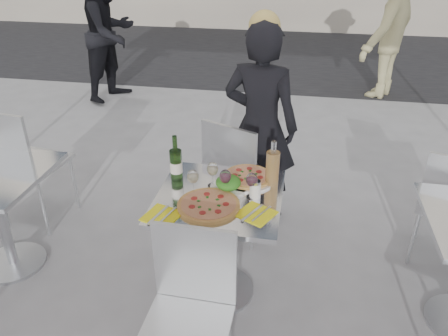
% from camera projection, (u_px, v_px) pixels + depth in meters
% --- Properties ---
extents(ground, '(80.00, 80.00, 0.00)m').
position_uv_depth(ground, '(220.00, 291.00, 2.89)').
color(ground, slate).
extents(street_asphalt, '(24.00, 5.00, 0.00)m').
position_uv_depth(street_asphalt, '(282.00, 52.00, 8.49)').
color(street_asphalt, black).
rests_on(street_asphalt, ground).
extents(main_table, '(0.72, 0.72, 0.75)m').
position_uv_depth(main_table, '(220.00, 225.00, 2.63)').
color(main_table, '#B7BABF').
rests_on(main_table, ground).
extents(chair_far, '(0.58, 0.59, 0.96)m').
position_uv_depth(chair_far, '(237.00, 171.00, 3.15)').
color(chair_far, silver).
rests_on(chair_far, ground).
extents(chair_near, '(0.42, 0.43, 0.90)m').
position_uv_depth(chair_near, '(190.00, 303.00, 2.08)').
color(chair_near, silver).
rests_on(chair_near, ground).
extents(side_chair_lfar, '(0.52, 0.53, 1.01)m').
position_uv_depth(side_chair_lfar, '(20.00, 158.00, 3.27)').
color(side_chair_lfar, silver).
rests_on(side_chair_lfar, ground).
extents(woman_diner, '(0.64, 0.49, 1.59)m').
position_uv_depth(woman_diner, '(260.00, 126.00, 3.31)').
color(woman_diner, black).
rests_on(woman_diner, ground).
extents(pedestrian_a, '(0.91, 1.03, 1.78)m').
position_uv_depth(pedestrian_a, '(110.00, 33.00, 5.80)').
color(pedestrian_a, black).
rests_on(pedestrian_a, ground).
extents(pedestrian_b, '(1.21, 1.41, 1.89)m').
position_uv_depth(pedestrian_b, '(387.00, 27.00, 5.86)').
color(pedestrian_b, tan).
rests_on(pedestrian_b, ground).
extents(pizza_near, '(0.35, 0.35, 0.02)m').
position_uv_depth(pizza_near, '(209.00, 205.00, 2.42)').
color(pizza_near, tan).
rests_on(pizza_near, main_table).
extents(pizza_far, '(0.33, 0.33, 0.03)m').
position_uv_depth(pizza_far, '(248.00, 177.00, 2.68)').
color(pizza_far, white).
rests_on(pizza_far, main_table).
extents(salad_plate, '(0.22, 0.22, 0.09)m').
position_uv_depth(salad_plate, '(228.00, 184.00, 2.57)').
color(salad_plate, white).
rests_on(salad_plate, main_table).
extents(wine_bottle, '(0.07, 0.08, 0.29)m').
position_uv_depth(wine_bottle, '(176.00, 163.00, 2.63)').
color(wine_bottle, '#284F1D').
rests_on(wine_bottle, main_table).
extents(carafe, '(0.08, 0.08, 0.29)m').
position_uv_depth(carafe, '(272.00, 168.00, 2.57)').
color(carafe, tan).
rests_on(carafe, main_table).
extents(sugar_shaker, '(0.06, 0.06, 0.11)m').
position_uv_depth(sugar_shaker, '(255.00, 189.00, 2.49)').
color(sugar_shaker, white).
rests_on(sugar_shaker, main_table).
extents(wineglass_white_a, '(0.07, 0.07, 0.16)m').
position_uv_depth(wineglass_white_a, '(193.00, 177.00, 2.49)').
color(wineglass_white_a, white).
rests_on(wineglass_white_a, main_table).
extents(wineglass_white_b, '(0.07, 0.07, 0.16)m').
position_uv_depth(wineglass_white_b, '(213.00, 170.00, 2.57)').
color(wineglass_white_b, white).
rests_on(wineglass_white_b, main_table).
extents(wineglass_red_a, '(0.07, 0.07, 0.16)m').
position_uv_depth(wineglass_red_a, '(225.00, 177.00, 2.49)').
color(wineglass_red_a, white).
rests_on(wineglass_red_a, main_table).
extents(wineglass_red_b, '(0.07, 0.07, 0.16)m').
position_uv_depth(wineglass_red_b, '(252.00, 181.00, 2.46)').
color(wineglass_red_b, white).
rests_on(wineglass_red_b, main_table).
extents(napkin_left, '(0.22, 0.22, 0.01)m').
position_uv_depth(napkin_left, '(162.00, 216.00, 2.34)').
color(napkin_left, yellow).
rests_on(napkin_left, main_table).
extents(napkin_right, '(0.24, 0.24, 0.01)m').
position_uv_depth(napkin_right, '(256.00, 213.00, 2.36)').
color(napkin_right, yellow).
rests_on(napkin_right, main_table).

